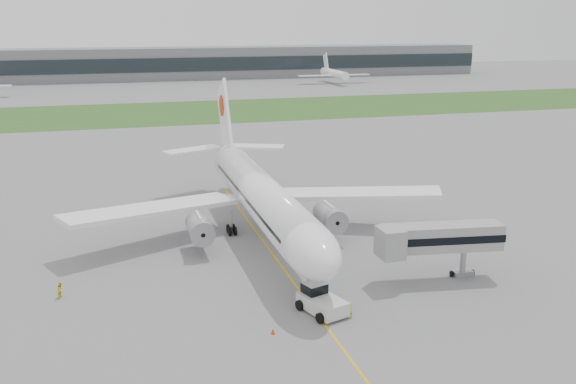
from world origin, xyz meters
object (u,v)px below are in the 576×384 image
object	(u,v)px
jet_bridge	(435,239)
ground_crew_near	(350,310)
pushback_tug	(320,300)
airliner	(260,193)

from	to	relation	value
jet_bridge	ground_crew_near	bearing A→B (deg)	-144.95
pushback_tug	jet_bridge	distance (m)	14.64
ground_crew_near	pushback_tug	bearing A→B (deg)	-66.06
airliner	jet_bridge	world-z (taller)	airliner
pushback_tug	ground_crew_near	size ratio (longest dim) A/B	3.46
airliner	ground_crew_near	distance (m)	24.81
airliner	pushback_tug	distance (m)	22.55
jet_bridge	pushback_tug	bearing A→B (deg)	-156.50
airliner	jet_bridge	size ratio (longest dim) A/B	4.00
airliner	jet_bridge	bearing A→B (deg)	-52.15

